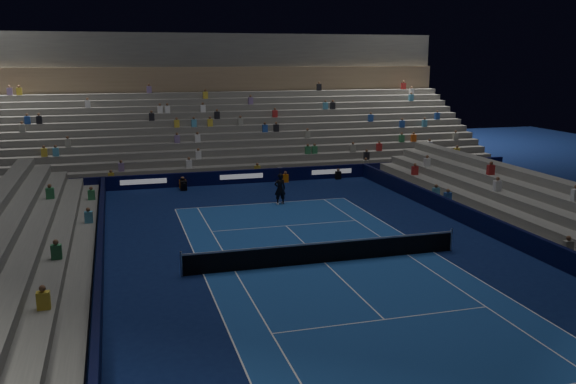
{
  "coord_description": "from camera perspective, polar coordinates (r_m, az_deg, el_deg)",
  "views": [
    {
      "loc": [
        -8.82,
        -24.86,
        9.08
      ],
      "look_at": [
        0.0,
        6.0,
        2.0
      ],
      "focal_mm": 38.25,
      "sensor_mm": 36.0,
      "label": 1
    }
  ],
  "objects": [
    {
      "name": "grandstand_main",
      "position": [
        53.79,
        -6.46,
        6.28
      ],
      "size": [
        44.0,
        15.2,
        11.2
      ],
      "color": "slate",
      "rests_on": "ground"
    },
    {
      "name": "ground",
      "position": [
        27.89,
        3.41,
        -6.58
      ],
      "size": [
        90.0,
        90.0,
        0.0
      ],
      "primitive_type": "plane",
      "color": "#0C1848",
      "rests_on": "ground"
    },
    {
      "name": "broadcast_camera",
      "position": [
        43.32,
        -9.67,
        0.6
      ],
      "size": [
        0.54,
        0.96,
        0.63
      ],
      "color": "black",
      "rests_on": "ground"
    },
    {
      "name": "sponsor_barrier_far",
      "position": [
        45.07,
        -4.37,
        1.43
      ],
      "size": [
        44.0,
        0.25,
        1.0
      ],
      "primitive_type": "cube",
      "color": "black",
      "rests_on": "ground"
    },
    {
      "name": "grandstand_east",
      "position": [
        34.17,
        24.78,
        -2.55
      ],
      "size": [
        5.0,
        37.0,
        2.5
      ],
      "color": "gray",
      "rests_on": "ground"
    },
    {
      "name": "sponsor_barrier_west",
      "position": [
        26.31,
        -17.1,
        -7.17
      ],
      "size": [
        0.25,
        37.0,
        1.0
      ],
      "primitive_type": "cube",
      "color": "black",
      "rests_on": "ground"
    },
    {
      "name": "grandstand_west",
      "position": [
        26.52,
        -24.71,
        -6.67
      ],
      "size": [
        5.0,
        37.0,
        2.5
      ],
      "color": "slate",
      "rests_on": "ground"
    },
    {
      "name": "tennis_net",
      "position": [
        27.73,
        3.43,
        -5.59
      ],
      "size": [
        12.9,
        0.1,
        1.1
      ],
      "color": "#B2B2B7",
      "rests_on": "ground"
    },
    {
      "name": "court_surface",
      "position": [
        27.89,
        3.41,
        -6.57
      ],
      "size": [
        10.97,
        23.77,
        0.01
      ],
      "primitive_type": "cube",
      "color": "navy",
      "rests_on": "ground"
    },
    {
      "name": "tennis_player",
      "position": [
        38.46,
        -0.75,
        0.3
      ],
      "size": [
        0.73,
        0.48,
        1.98
      ],
      "primitive_type": "imported",
      "rotation": [
        0.0,
        0.0,
        3.13
      ],
      "color": "black",
      "rests_on": "ground"
    },
    {
      "name": "sponsor_barrier_east",
      "position": [
        32.16,
        20.0,
        -3.8
      ],
      "size": [
        0.25,
        37.0,
        1.0
      ],
      "primitive_type": "cube",
      "color": "black",
      "rests_on": "ground"
    }
  ]
}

